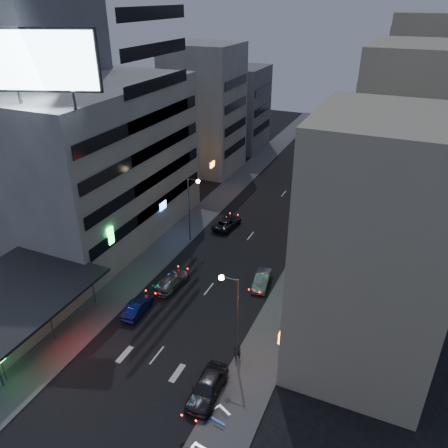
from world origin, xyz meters
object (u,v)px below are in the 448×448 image
Objects in this scene: scooter_black_a at (201,448)px; scooter_silver_b at (231,409)px; parked_car_right_mid at (262,280)px; person at (237,351)px; parked_car_right_near at (207,387)px; parked_car_left at (227,223)px; scooter_blue at (227,418)px; road_car_blue at (137,307)px; road_car_silver at (172,281)px; parked_car_right_far at (316,195)px; scooter_silver_a at (212,445)px; scooter_black_b at (216,407)px.

scooter_black_a is 3.57m from scooter_silver_b.
person is at bearing -89.28° from parked_car_right_mid.
scooter_black_a is (1.70, -4.44, -0.12)m from parked_car_right_near.
parked_car_left is 29.01m from scooter_blue.
road_car_silver reaches higher than road_car_blue.
parked_car_right_far is 38.60m from scooter_silver_b.
parked_car_right_near reaches higher than parked_car_left.
scooter_silver_b is at bearing 137.46° from road_car_silver.
parked_car_right_far is 28.04m from road_car_silver.
person is at bearing 166.71° from road_car_blue.
road_car_blue is at bearing 59.48° from scooter_silver_a.
parked_car_right_mid is 2.06× the size of scooter_black_a.
parked_car_left is at bearing 32.40° from scooter_blue.
parked_car_right_mid is at bearing 8.82° from scooter_black_a.
scooter_blue reaches higher than scooter_black_a.
parked_car_left is 2.30× the size of scooter_blue.
parked_car_right_near is 2.52× the size of scooter_black_a.
road_car_silver is at bearing -77.80° from person.
parked_car_right_mid is 16.08m from scooter_black_b.
parked_car_left reaches higher than scooter_silver_a.
scooter_black_a is (10.93, -15.31, 0.03)m from road_car_silver.
parked_car_right_near is at bearing 116.63° from parked_car_left.
scooter_blue is at bearing -39.93° from parked_car_right_near.
person is 8.35m from scooter_silver_a.
scooter_black_a is at bearing 116.74° from parked_car_left.
road_car_blue is (-9.46, -31.63, -0.11)m from parked_car_right_far.
road_car_blue reaches higher than scooter_black_b.
parked_car_right_far reaches higher than road_car_blue.
parked_car_right_mid is 19.36m from scooter_black_a.
scooter_blue is (12.43, -7.73, 0.09)m from road_car_blue.
parked_car_right_mid is 16.86m from scooter_blue.
scooter_black_b is 1.08m from scooter_silver_b.
parked_car_left is at bearing 121.41° from parked_car_right_mid.
road_car_silver is 2.60× the size of scooter_silver_b.
parked_car_right_near is 11.69m from road_car_blue.
scooter_silver_b is (11.58, -11.80, -0.01)m from road_car_silver.
parked_car_left reaches higher than scooter_black_b.
scooter_silver_b is at bearing -88.63° from parked_car_right_far.
road_car_blue is 0.85× the size of road_car_silver.
scooter_silver_a is 3.10m from scooter_silver_b.
road_car_silver is (-0.09, -13.96, 0.02)m from parked_car_left.
road_car_blue is 2.07× the size of scooter_silver_a.
parked_car_right_mid is (-0.90, 14.75, -0.17)m from parked_car_right_near.
parked_car_right_far is at bearing 81.44° from parked_car_right_mid.
road_car_silver is at bearing 46.04° from scooter_silver_a.
parked_car_right_far is 39.47m from scooter_blue.
parked_car_right_near is 4.62m from scooter_silver_a.
parked_car_right_mid is 10.70m from person.
person reaches higher than parked_car_right_near.
scooter_silver_a is 2.23m from scooter_blue.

